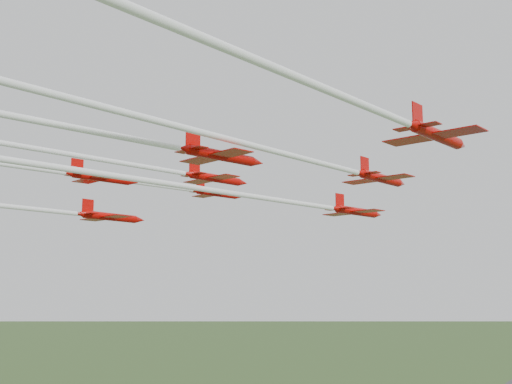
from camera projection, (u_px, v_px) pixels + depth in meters
The scene contains 8 objects.
jet_lead at pixel (289, 202), 87.55m from camera, with size 19.38×61.45×2.92m.
jet_row2_left at pixel (120, 180), 86.57m from camera, with size 19.59×60.11×2.35m.
jet_row2_right at pixel (291, 155), 67.07m from camera, with size 16.36×66.96×2.69m.
jet_row3_left at pixel (22, 208), 87.47m from camera, with size 15.89×59.52×2.89m.
jet_row3_mid at pixel (119, 162), 72.91m from camera, with size 17.45×56.07×2.52m.
jet_row3_right at pixel (342, 96), 49.95m from camera, with size 15.79×65.52×2.91m.
jet_row4_left at pixel (6, 164), 73.82m from camera, with size 16.72×50.30×2.48m.
jet_row4_right at pixel (93, 131), 52.19m from camera, with size 17.91×53.15×2.46m.
Camera 1 is at (39.79, -73.35, 42.41)m, focal length 45.00 mm.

